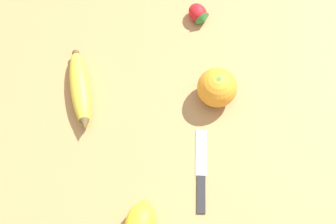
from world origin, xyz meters
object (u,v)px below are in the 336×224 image
Objects in this scene: banana at (81,89)px; paring_knife at (201,174)px; lemon at (140,224)px; strawberry at (199,14)px; orange at (218,89)px.

banana reaches higher than paring_knife.
strawberry is at bearing 127.88° from lemon.
banana is 1.79× the size of lemon.
banana is 3.30× the size of strawberry.
banana is 0.30m from lemon.
paring_knife is at bearing 93.70° from lemon.
lemon reaches higher than banana.
orange reaches higher than strawberry.
orange reaches higher than lemon.
strawberry is 0.54× the size of lemon.
banana reaches higher than strawberry.
orange is (0.18, 0.22, 0.02)m from banana.
paring_knife is at bearing -33.06° from strawberry.
banana is 2.20× the size of orange.
banana is at bearing -86.01° from strawberry.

